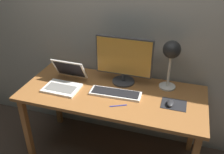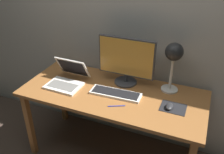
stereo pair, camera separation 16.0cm
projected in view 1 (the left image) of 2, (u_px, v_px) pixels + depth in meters
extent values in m
plane|color=#47382D|center=(112.00, 153.00, 2.52)|extent=(4.80, 4.80, 0.00)
cube|color=#9E998E|center=(125.00, 16.00, 2.21)|extent=(4.80, 0.06, 2.60)
cube|color=#935B2D|center=(112.00, 93.00, 2.16)|extent=(1.60, 0.70, 0.03)
cube|color=#935B2D|center=(27.00, 130.00, 2.30)|extent=(0.05, 0.05, 0.71)
cube|color=#935B2D|center=(57.00, 97.00, 2.78)|extent=(0.05, 0.05, 0.71)
cube|color=#935B2D|center=(194.00, 122.00, 2.40)|extent=(0.05, 0.05, 0.71)
cylinder|color=#38383A|center=(123.00, 81.00, 2.30)|extent=(0.21, 0.21, 0.01)
cylinder|color=#38383A|center=(123.00, 77.00, 2.28)|extent=(0.03, 0.03, 0.07)
cube|color=#38383A|center=(124.00, 56.00, 2.18)|extent=(0.51, 0.03, 0.36)
cube|color=gold|center=(124.00, 57.00, 2.16)|extent=(0.49, 0.00, 0.33)
cube|color=silver|center=(115.00, 93.00, 2.12)|extent=(0.45, 0.16, 0.02)
cube|color=black|center=(115.00, 92.00, 2.11)|extent=(0.41, 0.13, 0.01)
cube|color=silver|center=(62.00, 88.00, 2.19)|extent=(0.32, 0.23, 0.02)
cube|color=slate|center=(61.00, 88.00, 2.18)|extent=(0.27, 0.13, 0.00)
cube|color=silver|center=(70.00, 69.00, 2.28)|extent=(0.31, 0.13, 0.20)
cube|color=black|center=(70.00, 69.00, 2.28)|extent=(0.28, 0.11, 0.17)
cylinder|color=beige|center=(167.00, 86.00, 2.22)|extent=(0.15, 0.15, 0.01)
cylinder|color=silver|center=(169.00, 70.00, 2.14)|extent=(0.02, 0.02, 0.32)
sphere|color=black|center=(172.00, 49.00, 2.05)|extent=(0.15, 0.15, 0.15)
sphere|color=#FFEAB2|center=(171.00, 54.00, 2.06)|extent=(0.05, 0.05, 0.05)
cube|color=black|center=(174.00, 104.00, 1.99)|extent=(0.20, 0.16, 0.00)
ellipsoid|color=#28282B|center=(170.00, 103.00, 1.98)|extent=(0.06, 0.10, 0.03)
cylinder|color=#2633A5|center=(118.00, 106.00, 1.97)|extent=(0.13, 0.07, 0.01)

